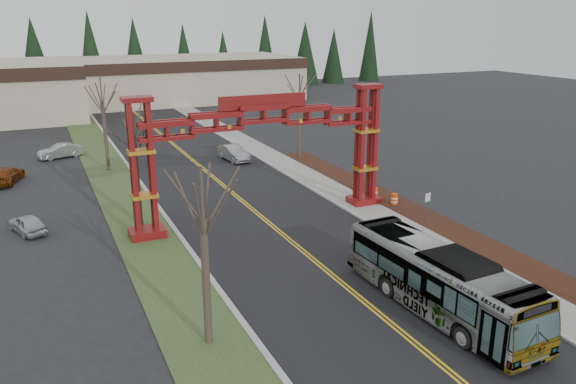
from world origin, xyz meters
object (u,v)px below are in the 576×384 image
retail_building_east (181,78)px  transit_bus (438,280)px  barrel_mid (375,193)px  parked_car_near_a (27,224)px  bare_tree_median_near (203,221)px  street_sign (427,202)px  barrel_north (356,184)px  bare_tree_median_far (102,103)px  bare_tree_median_mid (134,143)px  barrel_south (394,200)px  parked_car_far_a (60,151)px  gateway_arch (263,134)px  bare_tree_right_far (300,96)px  parked_car_mid_a (5,175)px  silver_sedan (233,153)px

retail_building_east → transit_bus: retail_building_east is taller
transit_bus → barrel_mid: bearing=63.9°
parked_car_near_a → bare_tree_median_near: (6.89, -17.40, 4.96)m
street_sign → barrel_north: bearing=93.0°
bare_tree_median_near → street_sign: 19.87m
retail_building_east → street_sign: retail_building_east is taller
bare_tree_median_far → bare_tree_median_mid: bearing=-90.0°
barrel_south → retail_building_east: bearing=89.9°
retail_building_east → parked_car_far_a: size_ratio=8.98×
gateway_arch → bare_tree_right_far: (10.00, 15.29, 0.09)m
gateway_arch → bare_tree_median_near: bearing=-121.0°
bare_tree_median_near → bare_tree_right_far: (18.00, 28.61, 0.50)m
bare_tree_median_mid → parked_car_near_a: bearing=165.5°
retail_building_east → parked_car_mid_a: retail_building_east is taller
bare_tree_median_near → barrel_north: bare_tree_median_near is taller
transit_bus → barrel_south: bearing=59.6°
bare_tree_median_far → barrel_south: 26.83m
bare_tree_median_far → barrel_south: bearing=-46.9°
silver_sedan → parked_car_far_a: (-15.33, 8.10, -0.05)m
parked_car_far_a → parked_car_mid_a: bearing=-46.7°
retail_building_east → transit_bus: 77.40m
parked_car_mid_a → barrel_north: bearing=167.7°
barrel_south → parked_car_mid_a: bearing=144.7°
parked_car_near_a → bare_tree_median_mid: bearing=144.5°
parked_car_near_a → bare_tree_median_mid: size_ratio=0.45×
barrel_mid → silver_sedan: bearing=109.7°
parked_car_near_a → street_sign: size_ratio=1.68×
transit_bus → parked_car_near_a: size_ratio=3.16×
street_sign → barrel_south: (0.20, 4.03, -1.07)m
gateway_arch → bare_tree_median_near: gateway_arch is taller
gateway_arch → bare_tree_median_far: size_ratio=2.16×
parked_car_near_a → bare_tree_median_mid: bare_tree_median_mid is taller
bare_tree_median_far → barrel_south: bare_tree_median_far is taller
parked_car_far_a → bare_tree_median_far: 9.69m
silver_sedan → barrel_south: size_ratio=4.88×
bare_tree_median_mid → parked_car_mid_a: bearing=119.2°
parked_car_far_a → bare_tree_right_far: 24.36m
parked_car_far_a → barrel_north: size_ratio=3.78×
silver_sedan → bare_tree_median_mid: bearing=-135.9°
retail_building_east → silver_sedan: 45.57m
bare_tree_median_far → street_sign: 29.54m
parked_car_far_a → bare_tree_median_mid: bare_tree_median_mid is taller
parked_car_mid_a → bare_tree_right_far: (26.43, -2.11, 5.37)m
gateway_arch → parked_car_near_a: size_ratio=5.08×
silver_sedan → barrel_mid: (5.80, -16.16, -0.29)m
bare_tree_median_mid → bare_tree_median_far: 15.66m
parked_car_mid_a → parked_car_far_a: parked_car_mid_a is taller
parked_car_far_a → street_sign: bearing=20.4°
street_sign → retail_building_east: bearing=89.7°
parked_car_near_a → bare_tree_right_far: bearing=-176.7°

